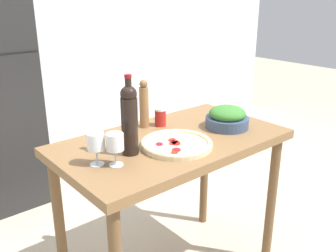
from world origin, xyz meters
The scene contains 9 objects.
wall_back centered at (0.00, 1.94, 1.30)m, with size 6.40×0.08×2.60m.
prep_counter centered at (0.00, 0.00, 0.78)m, with size 1.22×0.69×0.89m.
wine_bottle centered at (-0.28, -0.02, 1.07)m, with size 0.08×0.08×0.38m.
wine_glass_near centered at (-0.40, -0.09, 1.00)m, with size 0.08×0.08×0.15m.
wine_glass_far centered at (-0.47, -0.03, 1.00)m, with size 0.08×0.08×0.15m.
pepper_mill centered at (-0.01, 0.24, 1.03)m, with size 0.05×0.05×0.28m.
salad_bowl centered at (0.35, -0.07, 0.95)m, with size 0.25×0.25×0.13m.
homemade_pizza centered at (-0.06, -0.10, 0.91)m, with size 0.36×0.36×0.03m.
salt_canister centered at (0.08, 0.20, 0.95)m, with size 0.07×0.07×0.10m.
Camera 1 is at (-1.20, -1.40, 1.62)m, focal length 40.00 mm.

